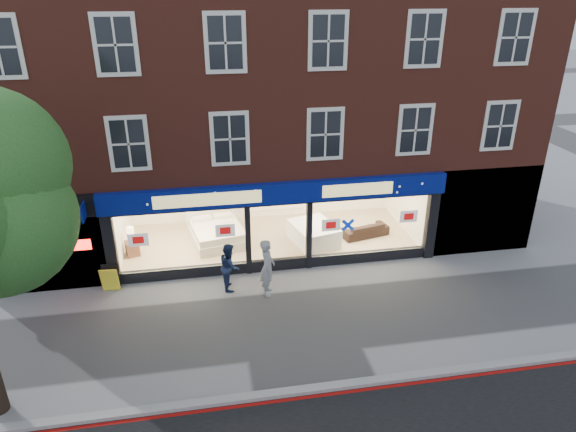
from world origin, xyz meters
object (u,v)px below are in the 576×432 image
object	(u,v)px
mattress_stack	(314,233)
pedestrian_blue	(230,266)
display_bed	(217,232)
pedestrian_grey	(267,267)
sofa	(365,229)
a_board	(110,278)

from	to	relation	value
mattress_stack	pedestrian_blue	xyz separation A→B (m)	(-3.36, -2.51, 0.33)
display_bed	pedestrian_blue	bearing A→B (deg)	-96.19
mattress_stack	pedestrian_grey	bearing A→B (deg)	-125.72
display_bed	mattress_stack	xyz separation A→B (m)	(3.63, -0.78, 0.00)
display_bed	pedestrian_grey	xyz separation A→B (m)	(1.43, -3.84, 0.49)
mattress_stack	pedestrian_blue	world-z (taller)	pedestrian_blue
pedestrian_grey	mattress_stack	bearing A→B (deg)	-25.17
display_bed	pedestrian_blue	distance (m)	3.32
display_bed	mattress_stack	distance (m)	3.71
sofa	pedestrian_blue	xyz separation A→B (m)	(-5.46, -2.70, 0.43)
mattress_stack	pedestrian_blue	bearing A→B (deg)	-143.25
a_board	pedestrian_grey	world-z (taller)	pedestrian_grey
a_board	pedestrian_grey	distance (m)	5.13
display_bed	sofa	xyz separation A→B (m)	(5.73, -0.59, -0.09)
sofa	pedestrian_grey	world-z (taller)	pedestrian_grey
sofa	a_board	distance (m)	9.54
display_bed	a_board	xyz separation A→B (m)	(-3.56, -2.77, -0.02)
sofa	pedestrian_grey	xyz separation A→B (m)	(-4.30, -3.25, 0.59)
pedestrian_blue	pedestrian_grey	bearing A→B (deg)	-116.51
sofa	pedestrian_blue	world-z (taller)	pedestrian_blue
display_bed	pedestrian_blue	xyz separation A→B (m)	(0.27, -3.29, 0.34)
sofa	pedestrian_blue	distance (m)	6.11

